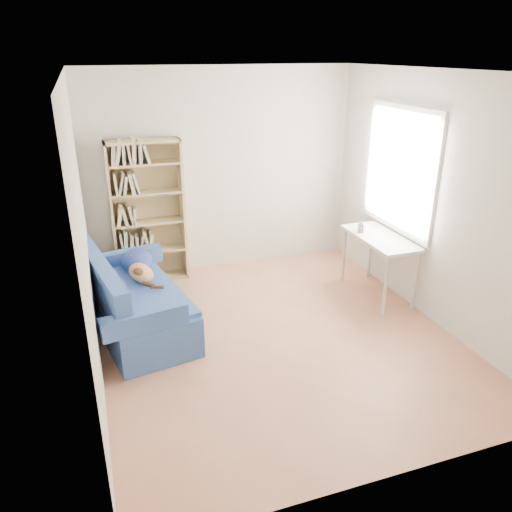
{
  "coord_description": "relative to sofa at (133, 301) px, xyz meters",
  "views": [
    {
      "loc": [
        -1.65,
        -4.18,
        2.77
      ],
      "look_at": [
        -0.16,
        0.18,
        0.85
      ],
      "focal_mm": 35.0,
      "sensor_mm": 36.0,
      "label": 1
    }
  ],
  "objects": [
    {
      "name": "desk",
      "position": [
        2.85,
        -0.14,
        0.34
      ],
      "size": [
        0.49,
        1.06,
        0.75
      ],
      "color": "white",
      "rests_on": "ground"
    },
    {
      "name": "bookshelf",
      "position": [
        0.36,
        1.2,
        0.5
      ],
      "size": [
        0.89,
        0.28,
        1.79
      ],
      "color": "tan",
      "rests_on": "ground"
    },
    {
      "name": "pen_cup",
      "position": [
        2.71,
        0.07,
        0.48
      ],
      "size": [
        0.08,
        0.08,
        0.15
      ],
      "color": "white",
      "rests_on": "desk"
    },
    {
      "name": "room_shell",
      "position": [
        1.46,
        -0.61,
        1.32
      ],
      "size": [
        3.54,
        4.04,
        2.62
      ],
      "color": "silver",
      "rests_on": "ground"
    },
    {
      "name": "sofa",
      "position": [
        0.0,
        0.0,
        0.0
      ],
      "size": [
        1.09,
        1.82,
        0.83
      ],
      "rotation": [
        0.0,
        0.0,
        0.18
      ],
      "color": "navy",
      "rests_on": "ground"
    },
    {
      "name": "ground",
      "position": [
        1.37,
        -0.64,
        -0.32
      ],
      "size": [
        4.0,
        4.0,
        0.0
      ],
      "primitive_type": "plane",
      "color": "#AA694C",
      "rests_on": "ground"
    }
  ]
}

